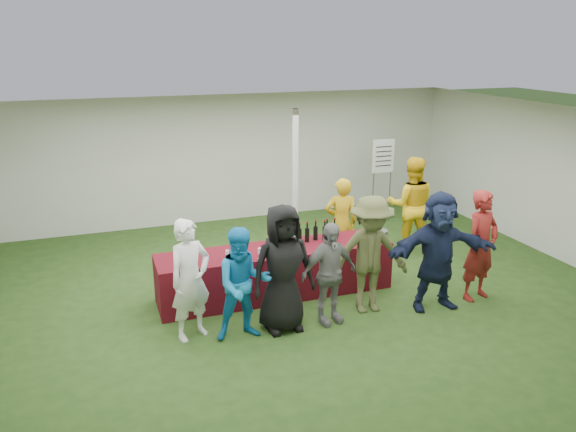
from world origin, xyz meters
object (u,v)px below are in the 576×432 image
object	(u,v)px
customer_3	(329,274)
customer_6	(481,246)
customer_0	(190,280)
customer_5	(438,251)
serving_table	(276,272)
wine_list_sign	(383,162)
customer_4	(370,255)
dump_bucket	(379,236)
staff_pourer	(341,222)
staff_back	(411,205)
customer_1	(243,284)
customer_2	(283,268)

from	to	relation	value
customer_3	customer_6	size ratio (longest dim) A/B	0.86
customer_0	customer_5	bearing A→B (deg)	-29.83
serving_table	wine_list_sign	bearing A→B (deg)	39.16
customer_4	wine_list_sign	bearing A→B (deg)	64.69
serving_table	wine_list_sign	xyz separation A→B (m)	(3.24, 2.64, 0.94)
dump_bucket	wine_list_sign	size ratio (longest dim) A/B	0.15
staff_pourer	customer_5	distance (m)	2.06
staff_back	customer_4	size ratio (longest dim) A/B	1.03
dump_bucket	customer_4	bearing A→B (deg)	-126.08
customer_5	dump_bucket	bearing A→B (deg)	120.03
wine_list_sign	staff_back	distance (m)	1.76
staff_pourer	customer_5	xyz separation A→B (m)	(0.63, -1.96, 0.10)
customer_1	customer_4	bearing A→B (deg)	8.22
customer_0	customer_2	size ratio (longest dim) A/B	0.93
wine_list_sign	staff_pourer	size ratio (longest dim) A/B	1.15
customer_3	customer_4	size ratio (longest dim) A/B	0.84
staff_pourer	customer_3	world-z (taller)	staff_pourer
serving_table	customer_2	distance (m)	1.19
dump_bucket	staff_back	world-z (taller)	staff_back
customer_5	customer_6	distance (m)	0.79
dump_bucket	customer_0	xyz separation A→B (m)	(-3.09, -0.65, -0.02)
serving_table	dump_bucket	world-z (taller)	dump_bucket
wine_list_sign	customer_2	size ratio (longest dim) A/B	1.02
staff_pourer	staff_back	world-z (taller)	staff_back
dump_bucket	customer_6	distance (m)	1.52
dump_bucket	customer_3	xyz separation A→B (m)	(-1.23, -0.87, -0.11)
serving_table	staff_pourer	distance (m)	1.68
wine_list_sign	dump_bucket	bearing A→B (deg)	-119.23
customer_3	customer_0	bearing A→B (deg)	164.07
customer_0	customer_2	bearing A→B (deg)	-32.99
dump_bucket	staff_pourer	xyz separation A→B (m)	(-0.20, 0.98, -0.06)
staff_back	customer_3	distance (m)	3.24
customer_0	wine_list_sign	bearing A→B (deg)	12.34
staff_pourer	customer_0	size ratio (longest dim) A/B	0.95
wine_list_sign	customer_6	xyz separation A→B (m)	(-0.39, -3.78, -0.47)
customer_0	customer_6	bearing A→B (deg)	-28.08
customer_4	staff_pourer	bearing A→B (deg)	84.33
customer_2	staff_back	bearing A→B (deg)	30.14
dump_bucket	wine_list_sign	bearing A→B (deg)	60.77
customer_2	customer_3	xyz separation A→B (m)	(0.65, -0.04, -0.15)
customer_0	customer_1	xyz separation A→B (m)	(0.64, -0.24, -0.05)
customer_6	customer_3	bearing A→B (deg)	164.20
wine_list_sign	customer_4	xyz separation A→B (m)	(-2.14, -3.60, -0.45)
customer_4	customer_3	bearing A→B (deg)	-164.27
customer_3	staff_pourer	bearing A→B (deg)	51.82
customer_5	customer_2	bearing A→B (deg)	-177.09
wine_list_sign	staff_pourer	xyz separation A→B (m)	(-1.80, -1.88, -0.54)
serving_table	dump_bucket	size ratio (longest dim) A/B	13.54
wine_list_sign	customer_0	world-z (taller)	wine_list_sign
serving_table	customer_5	world-z (taller)	customer_5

